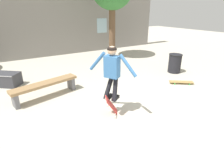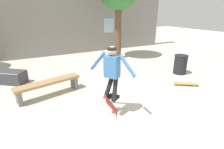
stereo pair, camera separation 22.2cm
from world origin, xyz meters
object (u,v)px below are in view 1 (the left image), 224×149
object	(u,v)px
park_bench	(46,86)
skater	(112,69)
trash_bin	(175,63)
skateboard_flipping	(112,106)
skateboard_resting	(181,82)

from	to	relation	value
park_bench	skater	xyz separation A→B (m)	(1.24, -1.82, 0.86)
park_bench	skater	size ratio (longest dim) A/B	1.51
trash_bin	skateboard_flipping	world-z (taller)	trash_bin
trash_bin	skater	world-z (taller)	skater
trash_bin	skateboard_flipping	size ratio (longest dim) A/B	1.09
skateboard_flipping	skateboard_resting	distance (m)	3.25
trash_bin	skater	size ratio (longest dim) A/B	0.59
park_bench	skater	world-z (taller)	skater
skater	skateboard_flipping	size ratio (longest dim) A/B	1.85
park_bench	trash_bin	world-z (taller)	trash_bin
trash_bin	skateboard_resting	bearing A→B (deg)	-127.68
skater	skateboard_resting	bearing A→B (deg)	-25.00
park_bench	trash_bin	xyz separation A→B (m)	(5.19, -0.42, 0.06)
skateboard_flipping	skateboard_resting	bearing A→B (deg)	-14.84
skater	skateboard_resting	xyz separation A→B (m)	(3.16, 0.39, -1.15)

